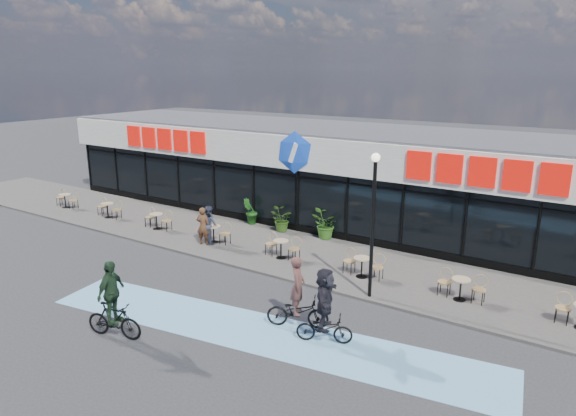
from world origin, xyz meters
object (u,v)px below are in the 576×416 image
at_px(potted_plant_left, 250,211).
at_px(cyclist_a, 298,304).
at_px(potted_plant_right, 324,225).
at_px(patron_left, 203,226).
at_px(bistro_set_0, 67,199).
at_px(cyclist_b, 325,308).
at_px(potted_plant_mid, 280,220).
at_px(patron_right, 209,224).
at_px(lamp_post, 373,213).

distance_m(potted_plant_left, cyclist_a, 10.20).
height_order(potted_plant_right, patron_left, patron_left).
distance_m(bistro_set_0, cyclist_b, 19.09).
relative_size(bistro_set_0, potted_plant_left, 1.20).
relative_size(potted_plant_mid, patron_left, 0.68).
xyz_separation_m(bistro_set_0, cyclist_b, (18.51, -4.67, 0.47)).
bearing_deg(patron_left, potted_plant_left, -107.97).
distance_m(potted_plant_mid, patron_right, 3.45).
height_order(potted_plant_left, potted_plant_right, same).
distance_m(bistro_set_0, cyclist_a, 17.96).
bearing_deg(bistro_set_0, potted_plant_mid, 12.88).
bearing_deg(potted_plant_right, cyclist_a, -66.50).
relative_size(lamp_post, cyclist_b, 2.17).
distance_m(potted_plant_left, potted_plant_mid, 1.85).
height_order(potted_plant_left, potted_plant_mid, potted_plant_left).
xyz_separation_m(potted_plant_mid, cyclist_a, (5.35, -7.09, 0.07)).
distance_m(potted_plant_right, patron_right, 5.02).
xyz_separation_m(potted_plant_right, cyclist_b, (4.25, -7.63, 0.29)).
bearing_deg(patron_left, cyclist_a, 132.50).
distance_m(potted_plant_right, cyclist_a, 7.95).
height_order(bistro_set_0, potted_plant_right, potted_plant_right).
bearing_deg(potted_plant_mid, potted_plant_left, 175.62).
bearing_deg(cyclist_b, patron_right, 151.36).
xyz_separation_m(potted_plant_left, potted_plant_mid, (1.85, -0.14, -0.08)).
relative_size(bistro_set_0, potted_plant_right, 1.20).
distance_m(potted_plant_right, patron_left, 5.26).
height_order(bistro_set_0, patron_right, patron_right).
xyz_separation_m(potted_plant_mid, potted_plant_right, (2.18, 0.20, 0.08)).
relative_size(bistro_set_0, patron_left, 0.94).
bearing_deg(potted_plant_right, patron_left, -138.53).
bearing_deg(potted_plant_mid, lamp_post, -33.40).
distance_m(lamp_post, patron_right, 8.37).
relative_size(potted_plant_left, cyclist_a, 0.58).
bearing_deg(patron_right, bistro_set_0, 14.12).
bearing_deg(lamp_post, potted_plant_left, 152.16).
height_order(potted_plant_mid, potted_plant_right, potted_plant_right).
distance_m(potted_plant_mid, potted_plant_right, 2.19).
bearing_deg(potted_plant_right, cyclist_b, -60.85).
bearing_deg(potted_plant_mid, patron_right, -119.37).
xyz_separation_m(lamp_post, potted_plant_left, (-8.19, 4.33, -2.23)).
xyz_separation_m(patron_right, cyclist_b, (8.12, -4.43, 0.10)).
xyz_separation_m(lamp_post, patron_right, (-8.03, 1.19, -2.04)).
distance_m(potted_plant_left, cyclist_b, 11.22).
relative_size(potted_plant_right, patron_left, 0.78).
relative_size(lamp_post, cyclist_a, 2.18).
bearing_deg(potted_plant_right, patron_right, -140.41).
bearing_deg(potted_plant_mid, cyclist_a, -52.99).
bearing_deg(cyclist_a, potted_plant_mid, 127.01).
bearing_deg(patron_right, cyclist_b, 166.77).
height_order(potted_plant_right, cyclist_a, cyclist_a).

